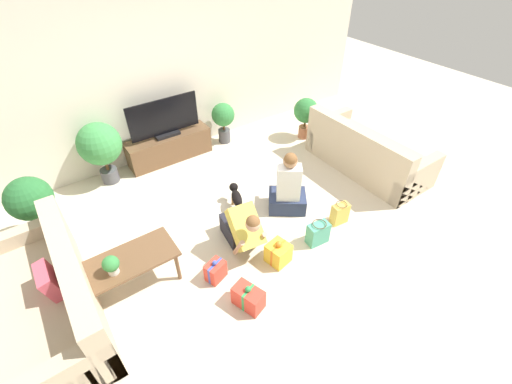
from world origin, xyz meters
TOP-DOWN VIEW (x-y plane):
  - ground_plane at (0.00, 0.00)m, footprint 16.00×16.00m
  - wall_back at (0.00, 2.63)m, footprint 8.40×0.06m
  - sofa_left at (-2.38, 0.22)m, footprint 0.92×1.98m
  - sofa_right at (2.38, 0.24)m, footprint 0.92×1.98m
  - coffee_table at (-1.60, 0.14)m, footprint 1.09×0.50m
  - tv_console at (-0.13, 2.36)m, footprint 1.41×0.39m
  - tv at (-0.13, 2.36)m, footprint 1.17×0.20m
  - potted_plant_corner_left at (-2.24, 1.57)m, footprint 0.54×0.54m
  - potted_plant_back_right at (0.92, 2.31)m, footprint 0.41×0.41m
  - potted_plant_corner_right at (2.24, 1.58)m, footprint 0.45×0.45m
  - potted_plant_back_left at (-1.19, 2.31)m, footprint 0.64×0.64m
  - person_kneeling at (-0.24, -0.06)m, footprint 0.42×0.82m
  - person_sitting at (0.69, 0.19)m, footprint 0.66×0.63m
  - dog at (0.11, 0.63)m, footprint 0.27×0.51m
  - gift_box_a at (-0.01, -0.50)m, footprint 0.29×0.29m
  - gift_box_b at (-0.76, -0.28)m, footprint 0.27×0.23m
  - gift_box_c at (-0.65, -0.80)m, footprint 0.29×0.38m
  - gift_bag_a at (0.60, -0.55)m, footprint 0.29×0.19m
  - gift_bag_b at (1.10, -0.44)m, footprint 0.25×0.17m
  - tabletop_plant at (-1.73, 0.06)m, footprint 0.17×0.17m

SIDE VIEW (x-z plane):
  - ground_plane at x=0.00m, z-range 0.00..0.00m
  - gift_box_b at x=-0.76m, z-range -0.02..0.27m
  - gift_box_c at x=-0.65m, z-range -0.03..0.29m
  - gift_box_a at x=-0.01m, z-range -0.03..0.31m
  - gift_bag_a at x=0.60m, z-range -0.01..0.32m
  - gift_bag_b at x=1.10m, z-range -0.01..0.32m
  - dog at x=0.11m, z-range 0.05..0.36m
  - tv_console at x=-0.13m, z-range 0.00..0.45m
  - sofa_left at x=-2.38m, z-range -0.13..0.70m
  - sofa_right at x=2.38m, z-range -0.13..0.71m
  - person_kneeling at x=-0.24m, z-range -0.06..0.72m
  - person_sitting at x=0.69m, z-range -0.13..0.83m
  - coffee_table at x=-1.60m, z-range 0.18..0.64m
  - potted_plant_back_right at x=0.92m, z-range 0.11..0.86m
  - potted_plant_corner_right at x=2.24m, z-range 0.12..0.89m
  - tabletop_plant at x=-1.73m, z-range 0.47..0.70m
  - potted_plant_corner_left at x=-2.24m, z-range 0.15..1.07m
  - potted_plant_back_left at x=-1.19m, z-range 0.15..1.15m
  - tv at x=-0.13m, z-range 0.42..1.05m
  - wall_back at x=0.00m, z-range 0.00..2.60m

